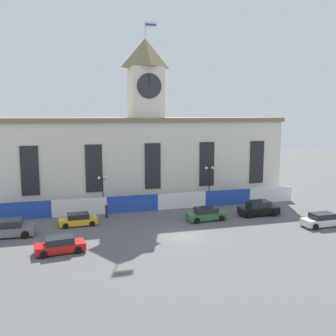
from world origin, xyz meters
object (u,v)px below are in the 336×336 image
street_lamp_far_right (209,178)px  car_black_suv (259,209)px  car_white_taxi (322,220)px  car_green_wagon (206,214)px  car_yellow_coupe (78,220)px  car_red_sedan (60,245)px  pedestrian (107,210)px  street_lamp_right (103,186)px  car_gray_pickup (7,229)px

street_lamp_far_right → car_black_suv: bearing=-58.5°
car_white_taxi → car_green_wagon: bearing=152.9°
car_yellow_coupe → car_red_sedan: size_ratio=0.93×
car_black_suv → pedestrian: pedestrian is taller
car_black_suv → car_white_taxi: size_ratio=1.10×
street_lamp_right → car_gray_pickup: 12.83m
street_lamp_far_right → car_black_suv: 8.19m
car_red_sedan → pedestrian: pedestrian is taller
car_red_sedan → car_green_wagon: bearing=-166.3°
car_yellow_coupe → car_green_wagon: bearing=169.5°
car_green_wagon → car_white_taxi: car_green_wagon is taller
street_lamp_right → car_gray_pickup: size_ratio=0.87×
car_black_suv → car_gray_pickup: bearing=2.6°
car_black_suv → car_green_wagon: 7.10m
car_white_taxi → car_red_sedan: size_ratio=0.99×
street_lamp_far_right → pedestrian: 14.83m
car_red_sedan → car_black_suv: bearing=-171.4°
car_yellow_coupe → car_gray_pickup: (-7.13, -2.19, 0.18)m
car_yellow_coupe → car_white_taxi: (26.20, -7.79, 0.07)m
car_black_suv → car_gray_pickup: (-28.84, -0.50, -0.02)m
car_green_wagon → pedestrian: size_ratio=2.53×
car_gray_pickup → car_red_sedan: 7.98m
street_lamp_right → pedestrian: (0.13, -2.66, -2.41)m
car_black_suv → street_lamp_far_right: bearing=-56.9°
car_black_suv → car_gray_pickup: size_ratio=0.92×
car_black_suv → car_white_taxi: (4.49, -6.10, -0.14)m
car_white_taxi → car_red_sedan: bearing=-179.8°
street_lamp_right → car_white_taxi: street_lamp_right is taller
car_red_sedan → car_yellow_coupe: bearing=-110.1°
car_black_suv → car_red_sedan: (-23.66, -6.56, -0.16)m
car_green_wagon → pedestrian: pedestrian is taller
car_red_sedan → street_lamp_far_right: bearing=-153.3°
car_gray_pickup → car_white_taxi: size_ratio=1.19×
street_lamp_far_right → car_gray_pickup: 26.01m
car_yellow_coupe → car_gray_pickup: size_ratio=0.80×
street_lamp_far_right → car_green_wagon: (-3.11, -6.85, -3.14)m
car_green_wagon → pedestrian: 11.95m
car_red_sedan → pedestrian: bearing=-124.2°
street_lamp_right → car_gray_pickup: street_lamp_right is taller
street_lamp_right → car_green_wagon: bearing=-31.2°
car_yellow_coupe → car_red_sedan: bearing=74.2°
car_yellow_coupe → pedestrian: 4.06m
car_gray_pickup → street_lamp_right: bearing=-144.4°
car_black_suv → car_gray_pickup: 28.85m
street_lamp_right → car_white_taxi: size_ratio=1.03×
car_green_wagon → car_white_taxi: bearing=-29.5°
car_gray_pickup → car_white_taxi: (33.33, -5.60, -0.12)m
car_black_suv → car_yellow_coupe: car_black_suv is taller
street_lamp_right → pedestrian: street_lamp_right is taller
car_gray_pickup → car_black_suv: bearing=-177.2°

